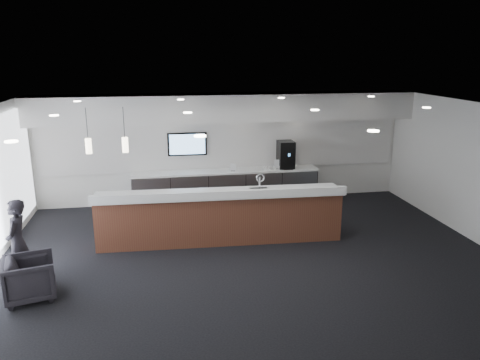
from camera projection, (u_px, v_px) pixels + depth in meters
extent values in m
plane|color=black|center=(252.00, 259.00, 9.42)|extent=(10.00, 10.00, 0.00)
cube|color=black|center=(253.00, 110.00, 8.63)|extent=(10.00, 8.00, 0.02)
cube|color=white|center=(224.00, 148.00, 12.83)|extent=(10.00, 0.02, 3.00)
cube|color=silver|center=(226.00, 107.00, 12.10)|extent=(10.00, 0.90, 0.70)
cube|color=silver|center=(224.00, 144.00, 12.77)|extent=(9.80, 0.06, 1.40)
cube|color=gray|center=(226.00, 188.00, 12.76)|extent=(5.00, 0.60, 0.90)
cube|color=white|center=(226.00, 171.00, 12.63)|extent=(5.06, 0.66, 0.05)
cylinder|color=silver|center=(151.00, 193.00, 12.11)|extent=(0.60, 0.02, 0.02)
cylinder|color=silver|center=(190.00, 191.00, 12.28)|extent=(0.60, 0.02, 0.02)
cylinder|color=silver|center=(228.00, 190.00, 12.44)|extent=(0.60, 0.02, 0.02)
cylinder|color=silver|center=(264.00, 188.00, 12.61)|extent=(0.60, 0.02, 0.02)
cylinder|color=silver|center=(300.00, 186.00, 12.77)|extent=(0.60, 0.02, 0.02)
cube|color=black|center=(187.00, 144.00, 12.54)|extent=(1.05, 0.07, 0.62)
cube|color=#3887E2|center=(187.00, 144.00, 12.50)|extent=(0.95, 0.01, 0.54)
cylinder|color=#FBEDC4|center=(125.00, 146.00, 9.19)|extent=(0.12, 0.12, 0.30)
cylinder|color=#FBEDC4|center=(88.00, 147.00, 9.08)|extent=(0.12, 0.12, 0.30)
cube|color=brown|center=(220.00, 218.00, 10.23)|extent=(5.28, 0.94, 1.05)
cube|color=white|center=(220.00, 194.00, 10.08)|extent=(5.36, 1.02, 0.06)
cube|color=white|center=(222.00, 195.00, 9.67)|extent=(5.34, 0.32, 0.18)
cylinder|color=silver|center=(260.00, 183.00, 10.24)|extent=(0.04, 0.04, 0.28)
torus|color=silver|center=(260.00, 178.00, 10.15)|extent=(0.19, 0.04, 0.19)
cube|color=black|center=(286.00, 154.00, 12.82)|extent=(0.43, 0.48, 0.74)
cube|color=silver|center=(288.00, 169.00, 12.67)|extent=(0.27, 0.12, 0.02)
cube|color=white|center=(233.00, 167.00, 12.53)|extent=(0.15, 0.05, 0.20)
cube|color=white|center=(278.00, 164.00, 12.74)|extent=(0.19, 0.06, 0.26)
imported|color=black|center=(30.00, 278.00, 7.83)|extent=(0.97, 0.95, 0.73)
imported|color=black|center=(18.00, 243.00, 8.21)|extent=(0.40, 0.59, 1.58)
imported|color=white|center=(295.00, 167.00, 12.82)|extent=(0.10, 0.10, 0.09)
imported|color=white|center=(290.00, 167.00, 12.80)|extent=(0.14, 0.14, 0.09)
imported|color=white|center=(285.00, 167.00, 12.77)|extent=(0.12, 0.12, 0.09)
imported|color=white|center=(280.00, 167.00, 12.75)|extent=(0.13, 0.13, 0.09)
imported|color=white|center=(275.00, 168.00, 12.73)|extent=(0.14, 0.14, 0.09)
imported|color=white|center=(270.00, 168.00, 12.70)|extent=(0.11, 0.11, 0.09)
imported|color=white|center=(265.00, 168.00, 12.68)|extent=(0.14, 0.14, 0.09)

